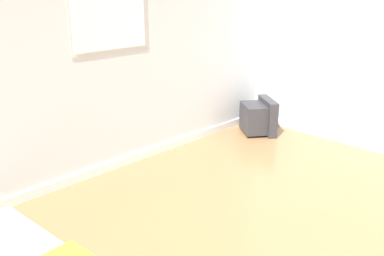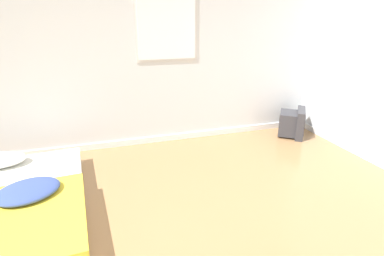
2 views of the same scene
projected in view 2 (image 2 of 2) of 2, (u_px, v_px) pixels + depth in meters
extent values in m
cube|color=silver|center=(125.00, 55.00, 4.02)|extent=(8.22, 0.06, 2.60)
cube|color=white|center=(132.00, 142.00, 4.42)|extent=(8.22, 0.02, 0.09)
cube|color=silver|center=(167.00, 22.00, 4.01)|extent=(0.87, 0.01, 1.05)
cube|color=white|center=(167.00, 22.00, 4.00)|extent=(0.80, 0.01, 0.98)
cube|color=silver|center=(14.00, 209.00, 2.78)|extent=(1.35, 2.12, 0.20)
ellipsoid|color=white|center=(1.00, 160.00, 3.35)|extent=(0.54, 0.37, 0.14)
cube|color=yellow|center=(3.00, 223.00, 2.39)|extent=(1.32, 1.26, 0.05)
ellipsoid|color=#384C93|center=(28.00, 191.00, 2.72)|extent=(0.68, 0.62, 0.11)
cube|color=#333338|center=(288.00, 123.00, 4.75)|extent=(0.45, 0.48, 0.35)
cube|color=#333338|center=(300.00, 123.00, 4.69)|extent=(0.38, 0.47, 0.44)
cube|color=#283342|center=(304.00, 123.00, 4.67)|extent=(0.25, 0.33, 0.32)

